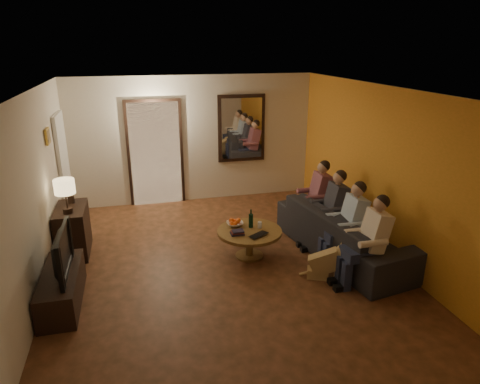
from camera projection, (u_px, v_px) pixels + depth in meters
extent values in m
cube|color=#3C2510|center=(226.00, 265.00, 6.49)|extent=(5.00, 6.00, 0.01)
cube|color=white|center=(223.00, 90.00, 5.63)|extent=(5.00, 6.00, 0.01)
cube|color=beige|center=(194.00, 140.00, 8.81)|extent=(5.00, 0.02, 2.60)
cube|color=beige|center=(306.00, 301.00, 3.31)|extent=(5.00, 0.02, 2.60)
cube|color=beige|center=(34.00, 199.00, 5.49)|extent=(0.02, 6.00, 2.60)
cube|color=beige|center=(382.00, 172.00, 6.64)|extent=(0.02, 6.00, 2.60)
cube|color=orange|center=(381.00, 172.00, 6.63)|extent=(0.01, 6.00, 2.60)
cube|color=#FFE0A5|center=(156.00, 154.00, 8.69)|extent=(1.00, 0.06, 2.10)
cube|color=black|center=(156.00, 154.00, 8.68)|extent=(1.12, 0.04, 2.22)
cube|color=silver|center=(168.00, 160.00, 8.80)|extent=(0.45, 0.03, 1.70)
cube|color=black|center=(241.00, 128.00, 8.93)|extent=(1.00, 0.05, 1.40)
cube|color=white|center=(242.00, 129.00, 8.91)|extent=(0.86, 0.02, 1.26)
cube|color=white|center=(64.00, 170.00, 7.69)|extent=(0.06, 0.85, 2.04)
cube|color=#B28C33|center=(48.00, 136.00, 6.50)|extent=(0.03, 0.28, 0.24)
cube|color=brown|center=(49.00, 136.00, 6.50)|extent=(0.01, 0.22, 0.18)
cube|color=black|center=(73.00, 231.00, 6.76)|extent=(0.45, 0.87, 0.77)
cube|color=black|center=(62.00, 288.00, 5.48)|extent=(0.45, 1.31, 0.44)
imported|color=black|center=(56.00, 253.00, 5.31)|extent=(1.00, 0.13, 0.57)
imported|color=black|center=(344.00, 232.00, 6.73)|extent=(2.71, 1.42, 0.75)
cylinder|color=brown|center=(249.00, 243.00, 6.69)|extent=(1.21, 1.21, 0.45)
imported|color=white|center=(235.00, 224.00, 6.76)|extent=(0.26, 0.26, 0.06)
cylinder|color=silver|center=(260.00, 225.00, 6.68)|extent=(0.06, 0.06, 0.10)
imported|color=black|center=(261.00, 236.00, 6.38)|extent=(0.39, 0.35, 0.03)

